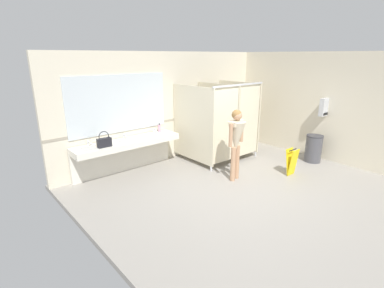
{
  "coord_description": "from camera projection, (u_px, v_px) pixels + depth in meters",
  "views": [
    {
      "loc": [
        -4.65,
        -3.6,
        2.72
      ],
      "look_at": [
        -1.21,
        0.41,
        1.12
      ],
      "focal_mm": 27.39,
      "sensor_mm": 36.0,
      "label": 1
    }
  ],
  "objects": [
    {
      "name": "vanity_counter",
      "position": [
        127.0,
        148.0,
        6.92
      ],
      "size": [
        2.57,
        0.57,
        0.94
      ],
      "color": "silver",
      "rests_on": "ground_plane"
    },
    {
      "name": "soap_dispenser",
      "position": [
        159.0,
        128.0,
        7.52
      ],
      "size": [
        0.07,
        0.07,
        0.22
      ],
      "color": "#D899B2",
      "rests_on": "vanity_counter"
    },
    {
      "name": "paper_cup",
      "position": [
        98.0,
        145.0,
        6.27
      ],
      "size": [
        0.07,
        0.07,
        0.1
      ],
      "primitive_type": "cylinder",
      "color": "beige",
      "rests_on": "vanity_counter"
    },
    {
      "name": "wall_back_tile_band",
      "position": [
        173.0,
        120.0,
        7.91
      ],
      "size": [
        6.56,
        0.01,
        0.06
      ],
      "primitive_type": "cube",
      "color": "#9E937F",
      "rests_on": "wall_back"
    },
    {
      "name": "trash_bin",
      "position": [
        313.0,
        149.0,
        7.73
      ],
      "size": [
        0.43,
        0.43,
        0.72
      ],
      "color": "#47474C",
      "rests_on": "ground_plane"
    },
    {
      "name": "wall_side_right",
      "position": [
        323.0,
        107.0,
        7.78
      ],
      "size": [
        0.12,
        5.87,
        2.82
      ],
      "primitive_type": "cube",
      "color": "beige",
      "rests_on": "ground_plane"
    },
    {
      "name": "bathroom_stalls",
      "position": [
        222.0,
        120.0,
        7.78
      ],
      "size": [
        1.79,
        1.52,
        2.05
      ],
      "color": "beige",
      "rests_on": "ground_plane"
    },
    {
      "name": "ground_plane",
      "position": [
        247.0,
        189.0,
        6.32
      ],
      "size": [
        6.56,
        5.87,
        0.1
      ],
      "primitive_type": "cube",
      "color": "gray"
    },
    {
      "name": "handbag",
      "position": [
        104.0,
        142.0,
        6.27
      ],
      "size": [
        0.3,
        0.11,
        0.35
      ],
      "color": "black",
      "rests_on": "vanity_counter"
    },
    {
      "name": "wet_floor_sign",
      "position": [
        292.0,
        162.0,
        6.86
      ],
      "size": [
        0.28,
        0.19,
        0.64
      ],
      "color": "yellow",
      "rests_on": "ground_plane"
    },
    {
      "name": "paper_towel_dispenser_upper",
      "position": [
        325.0,
        107.0,
        7.62
      ],
      "size": [
        0.38,
        0.13,
        0.46
      ],
      "color": "#B7BABF",
      "rests_on": "wall_side_right"
    },
    {
      "name": "person_standing",
      "position": [
        236.0,
        137.0,
        6.41
      ],
      "size": [
        0.56,
        0.48,
        1.61
      ],
      "color": "tan",
      "rests_on": "ground_plane"
    },
    {
      "name": "mirror_panel",
      "position": [
        119.0,
        104.0,
        6.77
      ],
      "size": [
        2.47,
        0.02,
        1.33
      ],
      "primitive_type": "cube",
      "color": "silver",
      "rests_on": "wall_back"
    },
    {
      "name": "wall_back",
      "position": [
        171.0,
        106.0,
        7.85
      ],
      "size": [
        6.56,
        0.12,
        2.82
      ],
      "primitive_type": "cube",
      "color": "beige",
      "rests_on": "ground_plane"
    }
  ]
}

